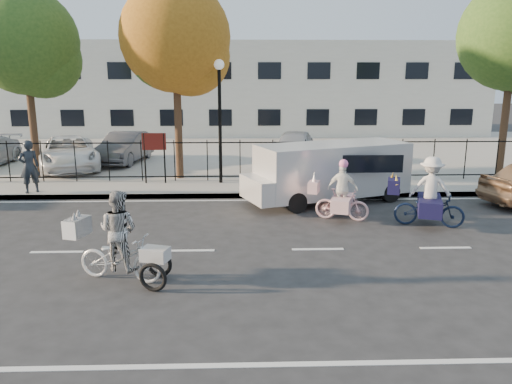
{
  "coord_description": "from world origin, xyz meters",
  "views": [
    {
      "loc": [
        1.22,
        -10.91,
        3.95
      ],
      "look_at": [
        1.6,
        1.2,
        1.1
      ],
      "focal_mm": 35.0,
      "sensor_mm": 36.0,
      "label": 1
    }
  ],
  "objects_px": {
    "lamppost": "(220,100)",
    "white_van": "(330,170)",
    "bull_bike": "(429,199)",
    "unicorn_bike": "(341,198)",
    "lot_car_c": "(125,148)",
    "lot_car_d": "(294,146)",
    "zebra_trike": "(120,246)",
    "pedestrian": "(29,167)",
    "lot_car_b": "(68,153)"
  },
  "relations": [
    {
      "from": "lamppost",
      "to": "white_van",
      "type": "xyz_separation_m",
      "value": [
        3.53,
        -2.3,
        -2.09
      ]
    },
    {
      "from": "bull_bike",
      "to": "unicorn_bike",
      "type": "bearing_deg",
      "value": 91.33
    },
    {
      "from": "lot_car_c",
      "to": "lot_car_d",
      "type": "distance_m",
      "value": 7.53
    },
    {
      "from": "zebra_trike",
      "to": "unicorn_bike",
      "type": "xyz_separation_m",
      "value": [
        5.15,
        4.03,
        -0.07
      ]
    },
    {
      "from": "pedestrian",
      "to": "lot_car_c",
      "type": "xyz_separation_m",
      "value": [
        1.79,
        5.81,
        -0.21
      ]
    },
    {
      "from": "lamppost",
      "to": "zebra_trike",
      "type": "height_order",
      "value": "lamppost"
    },
    {
      "from": "unicorn_bike",
      "to": "pedestrian",
      "type": "xyz_separation_m",
      "value": [
        -9.71,
        2.99,
        0.39
      ]
    },
    {
      "from": "unicorn_bike",
      "to": "lot_car_b",
      "type": "distance_m",
      "value": 12.32
    },
    {
      "from": "zebra_trike",
      "to": "bull_bike",
      "type": "height_order",
      "value": "bull_bike"
    },
    {
      "from": "white_van",
      "to": "lot_car_c",
      "type": "height_order",
      "value": "white_van"
    },
    {
      "from": "white_van",
      "to": "lot_car_c",
      "type": "xyz_separation_m",
      "value": [
        -7.94,
        6.71,
        -0.21
      ]
    },
    {
      "from": "bull_bike",
      "to": "lot_car_d",
      "type": "bearing_deg",
      "value": 33.48
    },
    {
      "from": "lamppost",
      "to": "lot_car_d",
      "type": "distance_m",
      "value": 5.7
    },
    {
      "from": "pedestrian",
      "to": "lot_car_c",
      "type": "distance_m",
      "value": 6.09
    },
    {
      "from": "white_van",
      "to": "lot_car_d",
      "type": "height_order",
      "value": "white_van"
    },
    {
      "from": "lamppost",
      "to": "unicorn_bike",
      "type": "relative_size",
      "value": 2.49
    },
    {
      "from": "lot_car_c",
      "to": "lot_car_b",
      "type": "bearing_deg",
      "value": -134.87
    },
    {
      "from": "unicorn_bike",
      "to": "pedestrian",
      "type": "bearing_deg",
      "value": 91.8
    },
    {
      "from": "unicorn_bike",
      "to": "white_van",
      "type": "height_order",
      "value": "white_van"
    },
    {
      "from": "white_van",
      "to": "lot_car_c",
      "type": "relative_size",
      "value": 1.4
    },
    {
      "from": "bull_bike",
      "to": "white_van",
      "type": "relative_size",
      "value": 0.37
    },
    {
      "from": "zebra_trike",
      "to": "lot_car_b",
      "type": "distance_m",
      "value": 12.32
    },
    {
      "from": "bull_bike",
      "to": "lot_car_c",
      "type": "xyz_separation_m",
      "value": [
        -10.12,
        9.46,
        0.07
      ]
    },
    {
      "from": "pedestrian",
      "to": "lot_car_c",
      "type": "relative_size",
      "value": 0.43
    },
    {
      "from": "lamppost",
      "to": "bull_bike",
      "type": "relative_size",
      "value": 2.08
    },
    {
      "from": "pedestrian",
      "to": "lot_car_d",
      "type": "bearing_deg",
      "value": 175.07
    },
    {
      "from": "lot_car_c",
      "to": "lamppost",
      "type": "bearing_deg",
      "value": -36.46
    },
    {
      "from": "lamppost",
      "to": "bull_bike",
      "type": "bearing_deg",
      "value": -41.52
    },
    {
      "from": "lamppost",
      "to": "pedestrian",
      "type": "xyz_separation_m",
      "value": [
        -6.21,
        -1.4,
        -2.09
      ]
    },
    {
      "from": "lot_car_b",
      "to": "lot_car_d",
      "type": "xyz_separation_m",
      "value": [
        9.51,
        1.28,
        0.04
      ]
    },
    {
      "from": "zebra_trike",
      "to": "lot_car_b",
      "type": "bearing_deg",
      "value": 39.86
    },
    {
      "from": "white_van",
      "to": "pedestrian",
      "type": "height_order",
      "value": "pedestrian"
    },
    {
      "from": "lamppost",
      "to": "white_van",
      "type": "bearing_deg",
      "value": -33.11
    },
    {
      "from": "unicorn_bike",
      "to": "lot_car_d",
      "type": "distance_m",
      "value": 8.62
    },
    {
      "from": "white_van",
      "to": "pedestrian",
      "type": "xyz_separation_m",
      "value": [
        -9.74,
        0.9,
        -0.0
      ]
    },
    {
      "from": "lamppost",
      "to": "bull_bike",
      "type": "height_order",
      "value": "lamppost"
    },
    {
      "from": "zebra_trike",
      "to": "lot_car_d",
      "type": "height_order",
      "value": "zebra_trike"
    },
    {
      "from": "lamppost",
      "to": "pedestrian",
      "type": "height_order",
      "value": "lamppost"
    },
    {
      "from": "bull_bike",
      "to": "lot_car_c",
      "type": "height_order",
      "value": "bull_bike"
    },
    {
      "from": "zebra_trike",
      "to": "lot_car_d",
      "type": "distance_m",
      "value": 13.5
    },
    {
      "from": "lamppost",
      "to": "unicorn_bike",
      "type": "distance_m",
      "value": 6.14
    },
    {
      "from": "zebra_trike",
      "to": "lot_car_b",
      "type": "xyz_separation_m",
      "value": [
        -4.75,
        11.36,
        0.12
      ]
    },
    {
      "from": "lot_car_c",
      "to": "zebra_trike",
      "type": "bearing_deg",
      "value": -69.32
    },
    {
      "from": "lot_car_b",
      "to": "lot_car_d",
      "type": "relative_size",
      "value": 1.16
    },
    {
      "from": "bull_bike",
      "to": "pedestrian",
      "type": "bearing_deg",
      "value": 90.81
    },
    {
      "from": "pedestrian",
      "to": "lot_car_d",
      "type": "distance_m",
      "value": 10.88
    },
    {
      "from": "white_van",
      "to": "lot_car_c",
      "type": "distance_m",
      "value": 10.4
    },
    {
      "from": "white_van",
      "to": "lot_car_d",
      "type": "distance_m",
      "value": 6.53
    },
    {
      "from": "lot_car_c",
      "to": "bull_bike",
      "type": "bearing_deg",
      "value": -34.56
    },
    {
      "from": "unicorn_bike",
      "to": "bull_bike",
      "type": "xyz_separation_m",
      "value": [
        2.2,
        -0.65,
        0.12
      ]
    }
  ]
}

